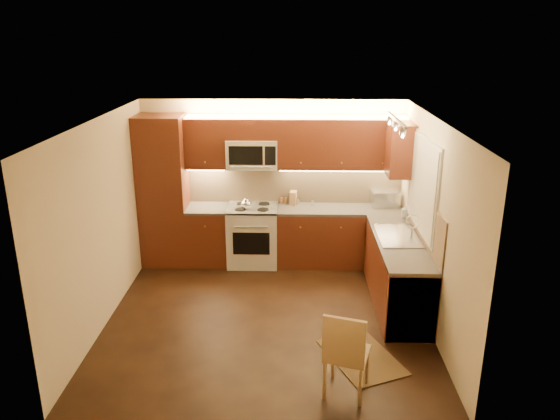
{
  "coord_description": "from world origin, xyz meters",
  "views": [
    {
      "loc": [
        0.32,
        -6.13,
        3.49
      ],
      "look_at": [
        0.15,
        0.55,
        1.25
      ],
      "focal_mm": 34.7,
      "sensor_mm": 36.0,
      "label": 1
    }
  ],
  "objects_px": {
    "kettle": "(246,203)",
    "dining_chair": "(347,351)",
    "sink": "(398,231)",
    "stove": "(253,235)",
    "toaster_oven": "(385,198)",
    "soap_bottle": "(405,211)",
    "microwave": "(252,153)",
    "knife_block": "(293,198)"
  },
  "relations": [
    {
      "from": "kettle",
      "to": "microwave",
      "type": "bearing_deg",
      "value": 66.14
    },
    {
      "from": "stove",
      "to": "soap_bottle",
      "type": "xyz_separation_m",
      "value": [
        2.24,
        -0.34,
        0.53
      ]
    },
    {
      "from": "stove",
      "to": "microwave",
      "type": "height_order",
      "value": "microwave"
    },
    {
      "from": "soap_bottle",
      "to": "sink",
      "type": "bearing_deg",
      "value": -105.55
    },
    {
      "from": "dining_chair",
      "to": "sink",
      "type": "bearing_deg",
      "value": 85.19
    },
    {
      "from": "stove",
      "to": "knife_block",
      "type": "xyz_separation_m",
      "value": [
        0.62,
        0.2,
        0.55
      ]
    },
    {
      "from": "toaster_oven",
      "to": "knife_block",
      "type": "bearing_deg",
      "value": 172.33
    },
    {
      "from": "sink",
      "to": "toaster_oven",
      "type": "distance_m",
      "value": 1.3
    },
    {
      "from": "stove",
      "to": "toaster_oven",
      "type": "bearing_deg",
      "value": 4.89
    },
    {
      "from": "microwave",
      "to": "kettle",
      "type": "bearing_deg",
      "value": -109.56
    },
    {
      "from": "soap_bottle",
      "to": "dining_chair",
      "type": "xyz_separation_m",
      "value": [
        -1.07,
        -2.83,
        -0.52
      ]
    },
    {
      "from": "microwave",
      "to": "kettle",
      "type": "height_order",
      "value": "microwave"
    },
    {
      "from": "knife_block",
      "to": "soap_bottle",
      "type": "distance_m",
      "value": 1.71
    },
    {
      "from": "sink",
      "to": "toaster_oven",
      "type": "xyz_separation_m",
      "value": [
        0.03,
        1.3,
        0.05
      ]
    },
    {
      "from": "knife_block",
      "to": "kettle",
      "type": "bearing_deg",
      "value": -147.73
    },
    {
      "from": "sink",
      "to": "kettle",
      "type": "relative_size",
      "value": 4.52
    },
    {
      "from": "knife_block",
      "to": "dining_chair",
      "type": "height_order",
      "value": "knife_block"
    },
    {
      "from": "sink",
      "to": "soap_bottle",
      "type": "distance_m",
      "value": 0.83
    },
    {
      "from": "sink",
      "to": "dining_chair",
      "type": "distance_m",
      "value": 2.26
    },
    {
      "from": "toaster_oven",
      "to": "sink",
      "type": "bearing_deg",
      "value": -97.75
    },
    {
      "from": "stove",
      "to": "microwave",
      "type": "bearing_deg",
      "value": 90.0
    },
    {
      "from": "kettle",
      "to": "dining_chair",
      "type": "relative_size",
      "value": 0.2
    },
    {
      "from": "kettle",
      "to": "toaster_oven",
      "type": "relative_size",
      "value": 0.46
    },
    {
      "from": "microwave",
      "to": "knife_block",
      "type": "xyz_separation_m",
      "value": [
        0.62,
        0.07,
        -0.71
      ]
    },
    {
      "from": "toaster_oven",
      "to": "dining_chair",
      "type": "height_order",
      "value": "toaster_oven"
    },
    {
      "from": "knife_block",
      "to": "dining_chair",
      "type": "distance_m",
      "value": 3.46
    },
    {
      "from": "sink",
      "to": "dining_chair",
      "type": "bearing_deg",
      "value": -112.19
    },
    {
      "from": "soap_bottle",
      "to": "dining_chair",
      "type": "distance_m",
      "value": 3.07
    },
    {
      "from": "stove",
      "to": "dining_chair",
      "type": "relative_size",
      "value": 0.98
    },
    {
      "from": "knife_block",
      "to": "dining_chair",
      "type": "xyz_separation_m",
      "value": [
        0.54,
        -3.37,
        -0.54
      ]
    },
    {
      "from": "microwave",
      "to": "stove",
      "type": "bearing_deg",
      "value": -90.0
    },
    {
      "from": "microwave",
      "to": "sink",
      "type": "xyz_separation_m",
      "value": [
        2.0,
        -1.26,
        -0.74
      ]
    },
    {
      "from": "dining_chair",
      "to": "toaster_oven",
      "type": "bearing_deg",
      "value": 92.92
    },
    {
      "from": "toaster_oven",
      "to": "soap_bottle",
      "type": "relative_size",
      "value": 2.35
    },
    {
      "from": "knife_block",
      "to": "toaster_oven",
      "type": "bearing_deg",
      "value": 7.56
    },
    {
      "from": "sink",
      "to": "soap_bottle",
      "type": "relative_size",
      "value": 4.92
    },
    {
      "from": "kettle",
      "to": "dining_chair",
      "type": "distance_m",
      "value": 3.35
    },
    {
      "from": "toaster_oven",
      "to": "knife_block",
      "type": "distance_m",
      "value": 1.41
    },
    {
      "from": "microwave",
      "to": "dining_chair",
      "type": "relative_size",
      "value": 0.81
    },
    {
      "from": "toaster_oven",
      "to": "stove",
      "type": "bearing_deg",
      "value": 178.36
    },
    {
      "from": "sink",
      "to": "microwave",
      "type": "bearing_deg",
      "value": 147.79
    },
    {
      "from": "sink",
      "to": "kettle",
      "type": "distance_m",
      "value": 2.32
    }
  ]
}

